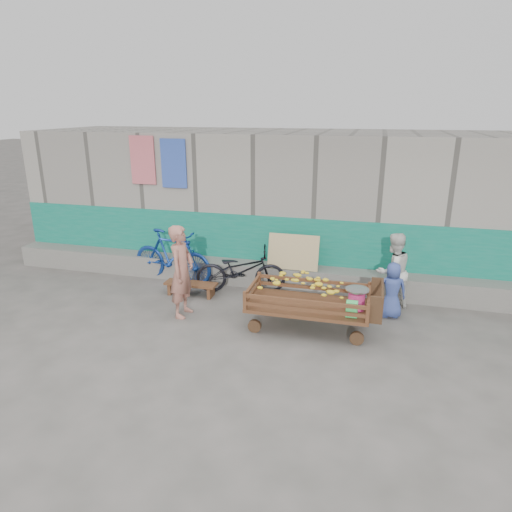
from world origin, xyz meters
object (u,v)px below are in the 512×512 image
(woman, at_px, (393,271))
(bicycle_blue, at_px, (172,256))
(vendor_man, at_px, (182,271))
(banana_cart, at_px, (306,294))
(child, at_px, (392,290))
(bench, at_px, (191,286))
(bicycle_dark, at_px, (241,270))

(woman, distance_m, bicycle_blue, 4.40)
(vendor_man, bearing_deg, woman, -69.13)
(banana_cart, distance_m, bicycle_blue, 3.34)
(child, height_order, bicycle_blue, bicycle_blue)
(vendor_man, relative_size, woman, 1.15)
(woman, relative_size, child, 1.42)
(banana_cart, height_order, child, child)
(bench, distance_m, bicycle_dark, 1.02)
(bench, distance_m, bicycle_blue, 0.95)
(child, bearing_deg, woman, -99.11)
(woman, xyz_separation_m, bicycle_dark, (-2.85, 0.01, -0.25))
(bench, relative_size, vendor_man, 0.63)
(woman, bearing_deg, bench, -32.70)
(vendor_man, distance_m, woman, 3.74)
(banana_cart, bearing_deg, bicycle_blue, 154.92)
(bench, bearing_deg, bicycle_blue, 137.82)
(banana_cart, distance_m, bench, 2.56)
(bicycle_blue, bearing_deg, bench, -122.59)
(banana_cart, height_order, bicycle_blue, bicycle_blue)
(bicycle_dark, bearing_deg, banana_cart, -142.80)
(vendor_man, bearing_deg, banana_cart, -87.55)
(child, bearing_deg, bench, -9.32)
(bench, bearing_deg, banana_cart, -19.23)
(woman, xyz_separation_m, bicycle_blue, (-4.39, 0.21, -0.15))
(bicycle_blue, bearing_deg, woman, -83.20)
(bicycle_dark, bearing_deg, bench, 99.94)
(bench, bearing_deg, child, -0.21)
(bench, xyz_separation_m, bicycle_dark, (0.90, 0.39, 0.27))
(bench, xyz_separation_m, woman, (3.75, 0.37, 0.52))
(child, relative_size, bicycle_dark, 0.57)
(bench, bearing_deg, bicycle_dark, 23.33)
(banana_cart, relative_size, child, 2.16)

